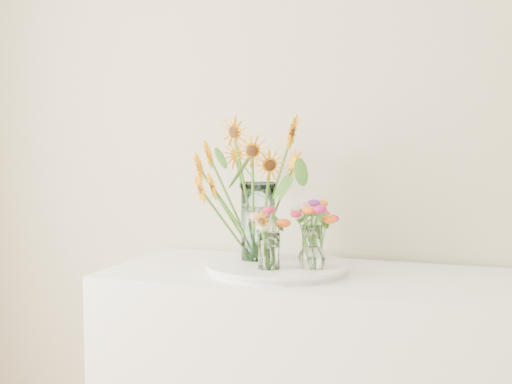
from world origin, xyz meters
TOP-DOWN VIEW (x-y plane):
  - tray at (-0.30, 1.91)m, footprint 0.46×0.46m
  - mason_jar at (-0.39, 1.95)m, footprint 0.13×0.13m
  - sunflower_bouquet at (-0.39, 1.95)m, footprint 0.76×0.76m
  - small_vase_a at (-0.30, 1.80)m, footprint 0.08×0.08m
  - wildflower_posy_a at (-0.30, 1.80)m, footprint 0.17×0.17m
  - small_vase_b at (-0.17, 1.86)m, footprint 0.09×0.09m
  - wildflower_posy_b at (-0.17, 1.86)m, footprint 0.19×0.19m
  - small_vase_c at (-0.21, 2.01)m, footprint 0.08×0.08m
  - wildflower_posy_c at (-0.21, 2.01)m, footprint 0.18×0.18m

SIDE VIEW (x-z plane):
  - tray at x=-0.30m, z-range 0.90..0.92m
  - small_vase_a at x=-0.30m, z-range 0.93..1.05m
  - small_vase_c at x=-0.21m, z-range 0.93..1.05m
  - small_vase_b at x=-0.17m, z-range 0.93..1.06m
  - wildflower_posy_a at x=-0.30m, z-range 0.93..1.14m
  - wildflower_posy_c at x=-0.21m, z-range 0.93..1.14m
  - wildflower_posy_b at x=-0.17m, z-range 0.93..1.15m
  - mason_jar at x=-0.39m, z-range 0.93..1.20m
  - sunflower_bouquet at x=-0.39m, z-range 0.93..1.43m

